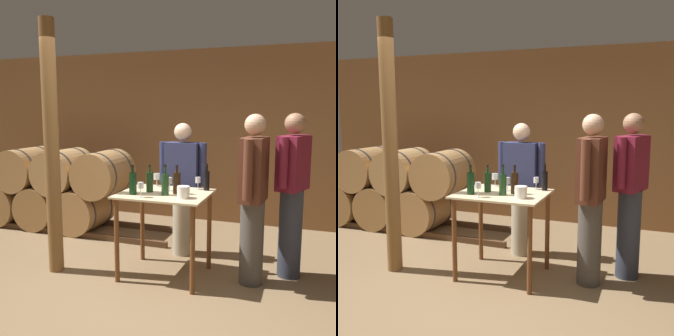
% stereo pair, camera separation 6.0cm
% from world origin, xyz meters
% --- Properties ---
extents(ground_plane, '(14.00, 14.00, 0.00)m').
position_xyz_m(ground_plane, '(0.00, 0.00, 0.00)').
color(ground_plane, brown).
extents(back_wall, '(8.40, 0.05, 2.70)m').
position_xyz_m(back_wall, '(0.00, 2.81, 1.35)').
color(back_wall, brown).
rests_on(back_wall, ground_plane).
extents(barrel_rack, '(4.17, 0.80, 1.20)m').
position_xyz_m(barrel_rack, '(-2.13, 1.66, 0.58)').
color(barrel_rack, '#4C331E').
rests_on(barrel_rack, ground_plane).
extents(tasting_table, '(0.93, 0.77, 0.91)m').
position_xyz_m(tasting_table, '(0.05, 0.55, 0.72)').
color(tasting_table, beige).
rests_on(tasting_table, ground_plane).
extents(wooden_post, '(0.16, 0.16, 2.70)m').
position_xyz_m(wooden_post, '(-1.13, 0.26, 1.35)').
color(wooden_post, brown).
rests_on(wooden_post, ground_plane).
extents(wine_bottle_far_left, '(0.08, 0.08, 0.30)m').
position_xyz_m(wine_bottle_far_left, '(-0.23, 0.37, 1.03)').
color(wine_bottle_far_left, black).
rests_on(wine_bottle_far_left, tasting_table).
extents(wine_bottle_left, '(0.07, 0.07, 0.29)m').
position_xyz_m(wine_bottle_left, '(-0.12, 0.55, 1.02)').
color(wine_bottle_left, '#193819').
rests_on(wine_bottle_left, tasting_table).
extents(wine_bottle_center, '(0.08, 0.08, 0.31)m').
position_xyz_m(wine_bottle_center, '(0.09, 0.45, 1.02)').
color(wine_bottle_center, '#193819').
rests_on(wine_bottle_center, tasting_table).
extents(wine_bottle_right, '(0.08, 0.08, 0.30)m').
position_xyz_m(wine_bottle_right, '(0.18, 0.56, 1.02)').
color(wine_bottle_right, black).
rests_on(wine_bottle_right, tasting_table).
extents(wine_bottle_far_right, '(0.06, 0.06, 0.29)m').
position_xyz_m(wine_bottle_far_right, '(0.42, 0.84, 1.02)').
color(wine_bottle_far_right, black).
rests_on(wine_bottle_far_right, tasting_table).
extents(wine_glass_near_left, '(0.07, 0.07, 0.15)m').
position_xyz_m(wine_glass_near_left, '(-0.17, 0.87, 1.01)').
color(wine_glass_near_left, silver).
rests_on(wine_glass_near_left, tasting_table).
extents(wine_glass_near_center, '(0.06, 0.06, 0.15)m').
position_xyz_m(wine_glass_near_center, '(-0.11, 0.28, 1.02)').
color(wine_glass_near_center, silver).
rests_on(wine_glass_near_center, tasting_table).
extents(wine_glass_near_right, '(0.06, 0.06, 0.15)m').
position_xyz_m(wine_glass_near_right, '(0.06, 0.66, 1.01)').
color(wine_glass_near_right, silver).
rests_on(wine_glass_near_right, tasting_table).
extents(wine_glass_far_side, '(0.06, 0.06, 0.13)m').
position_xyz_m(wine_glass_far_side, '(0.32, 0.86, 1.00)').
color(wine_glass_far_side, silver).
rests_on(wine_glass_far_side, tasting_table).
extents(ice_bucket, '(0.13, 0.13, 0.12)m').
position_xyz_m(ice_bucket, '(0.31, 0.39, 0.96)').
color(ice_bucket, white).
rests_on(ice_bucket, tasting_table).
extents(person_host, '(0.59, 0.24, 1.61)m').
position_xyz_m(person_host, '(0.03, 1.23, 0.85)').
color(person_host, '#B7AD93').
rests_on(person_host, ground_plane).
extents(person_visitor_with_scarf, '(0.34, 0.56, 1.74)m').
position_xyz_m(person_visitor_with_scarf, '(1.30, 0.98, 0.92)').
color(person_visitor_with_scarf, '#333847').
rests_on(person_visitor_with_scarf, ground_plane).
extents(person_visitor_bearded, '(0.25, 0.59, 1.73)m').
position_xyz_m(person_visitor_bearded, '(0.95, 0.67, 0.92)').
color(person_visitor_bearded, '#4C4742').
rests_on(person_visitor_bearded, ground_plane).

